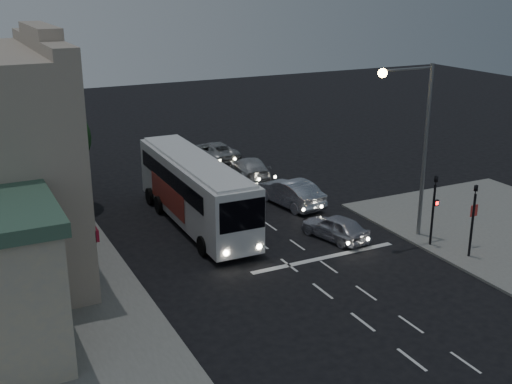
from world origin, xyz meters
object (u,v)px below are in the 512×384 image
car_suv (335,227)px  street_tree (55,135)px  car_sedan_c (213,151)px  tour_bus (195,189)px  traffic_signal_main (434,202)px  car_sedan_a (290,193)px  car_sedan_b (250,168)px  regulatory_sign (473,218)px  streetlight (417,132)px  traffic_signal_side (474,212)px

car_suv → street_tree: 16.86m
car_suv → car_sedan_c: car_sedan_c is taller
tour_bus → street_tree: size_ratio=1.99×
car_sedan_c → traffic_signal_main: size_ratio=1.24×
car_sedan_a → car_sedan_b: bearing=-101.5°
car_sedan_b → car_sedan_c: size_ratio=0.96×
car_sedan_a → car_sedan_c: size_ratio=0.98×
regulatory_sign → streetlight: size_ratio=0.24×
car_sedan_b → traffic_signal_main: size_ratio=1.19×
tour_bus → street_tree: 8.89m
car_sedan_b → traffic_signal_side: (3.63, -17.03, 1.72)m
tour_bus → traffic_signal_side: (10.24, -10.42, 0.38)m
traffic_signal_side → streetlight: streetlight is taller
traffic_signal_main → regulatory_sign: size_ratio=1.86×
car_suv → car_sedan_b: size_ratio=0.81×
car_sedan_a → traffic_signal_side: 11.57m
car_suv → streetlight: 6.40m
tour_bus → car_suv: 7.99m
tour_bus → car_sedan_c: size_ratio=2.43×
tour_bus → car_suv: bearing=-42.7°
car_sedan_b → streetlight: (2.68, -13.63, 5.03)m
car_sedan_a → street_tree: 14.14m
car_sedan_a → traffic_signal_main: 9.49m
traffic_signal_side → car_sedan_b: bearing=102.0°
car_sedan_c → traffic_signal_side: size_ratio=1.24×
car_suv → traffic_signal_side: bearing=117.7°
street_tree → car_sedan_a: bearing=-23.7°
car_sedan_a → regulatory_sign: size_ratio=2.25×
traffic_signal_side → streetlight: bearing=105.7°
tour_bus → street_tree: street_tree is taller
regulatory_sign → streetlight: (-1.96, 2.44, 4.14)m
tour_bus → streetlight: streetlight is taller
traffic_signal_main → regulatory_sign: (1.70, -1.01, -0.82)m
car_sedan_c → regulatory_sign: 22.01m
car_sedan_c → traffic_signal_main: traffic_signal_main is taller
regulatory_sign → street_tree: (-17.51, 15.26, 2.90)m
tour_bus → car_sedan_b: (6.60, 6.61, -1.33)m
car_sedan_a → street_tree: size_ratio=0.80×
car_sedan_a → car_sedan_b: car_sedan_a is taller
regulatory_sign → streetlight: bearing=128.7°
car_sedan_c → tour_bus: bearing=58.4°
car_sedan_a → car_suv: bearing=76.9°
car_sedan_b → regulatory_sign: (4.63, -16.07, 0.89)m
car_sedan_b → regulatory_sign: 16.75m
car_sedan_b → car_sedan_a: bearing=97.7°
streetlight → car_suv: bearing=155.8°
car_sedan_c → car_sedan_b: bearing=90.9°
car_suv → traffic_signal_side: (4.52, -5.00, 1.75)m
traffic_signal_main → regulatory_sign: bearing=-30.8°
tour_bus → car_sedan_b: tour_bus is taller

